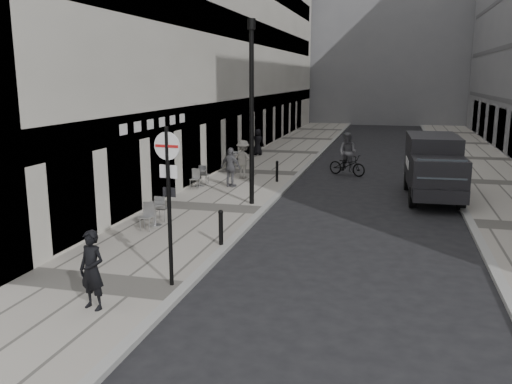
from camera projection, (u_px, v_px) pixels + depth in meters
ground at (121, 355)px, 9.42m from camera, size 120.00×120.00×0.00m
sidewalk at (259, 173)px, 26.95m from camera, size 4.00×60.00×0.12m
far_sidewalk at (497, 184)px, 24.29m from camera, size 4.00×60.00×0.12m
building_left at (220, 4)px, 32.21m from camera, size 4.00×45.00×18.00m
building_far at (373, 19)px, 59.83m from camera, size 24.00×16.00×22.00m
walking_man at (92, 270)px, 10.89m from camera, size 0.68×0.53×1.64m
sign_post at (168, 186)px, 11.83m from camera, size 0.61×0.13×3.58m
lamppost at (252, 104)px, 19.43m from camera, size 0.30×0.30×6.62m
bollard_near at (221, 228)px, 15.16m from camera, size 0.12×0.12×0.94m
bollard_far at (277, 172)px, 24.34m from camera, size 0.12×0.12×0.88m
panel_van at (434, 164)px, 21.36m from camera, size 2.13×5.29×2.45m
cyclist at (347, 159)px, 26.47m from camera, size 2.06×1.42×2.11m
pedestrian_a at (231, 167)px, 23.07m from camera, size 1.07×0.71×1.70m
pedestrian_b at (243, 159)px, 25.13m from camera, size 1.26×0.91×1.76m
pedestrian_c at (258, 142)px, 32.57m from camera, size 0.83×0.61×1.58m
cafe_table_near at (155, 212)px, 17.11m from camera, size 0.66×1.50×0.85m
cafe_table_mid at (199, 177)px, 23.26m from camera, size 0.66×1.48×0.84m
cafe_table_far at (234, 160)px, 28.12m from camera, size 0.62×1.40×0.80m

